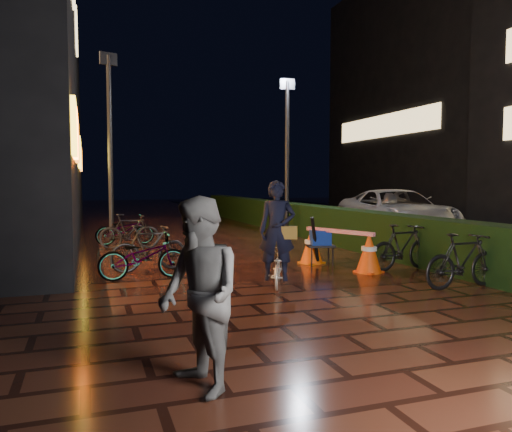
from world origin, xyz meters
name	(u,v)px	position (x,y,z in m)	size (l,w,h in m)	color
ground	(293,284)	(0.00, 0.00, 0.00)	(80.00, 80.00, 0.00)	#381911
asphalt_road	(489,235)	(9.00, 5.00, 0.00)	(11.00, 60.00, 0.01)	black
hedge	(290,218)	(3.30, 8.00, 0.50)	(0.70, 20.00, 1.00)	black
bystander_person	(199,295)	(-2.43, -3.75, 0.81)	(0.79, 0.61, 1.62)	#5A5A5C
van	(396,212)	(6.09, 5.94, 0.74)	(2.45, 5.31, 1.47)	#A5A5AA
lamp_post_hedge	(287,151)	(2.57, 6.55, 2.66)	(0.46, 0.14, 4.84)	black
lamp_post_sf	(110,136)	(-2.54, 8.62, 3.14)	(0.54, 0.24, 5.70)	black
cyclist	(277,247)	(-0.32, -0.07, 0.65)	(0.88, 1.29, 1.75)	silver
traffic_barrier	(339,249)	(1.50, 1.19, 0.39)	(1.13, 1.89, 0.78)	#EB490C
cart_assembly	(320,240)	(1.29, 1.62, 0.53)	(0.67, 0.56, 1.03)	black
parked_bikes_storefront	(135,240)	(-2.27, 3.71, 0.43)	(1.76, 5.61, 0.91)	black
parked_bikes_hedge	(430,253)	(2.51, -0.34, 0.46)	(1.62, 2.30, 0.91)	black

